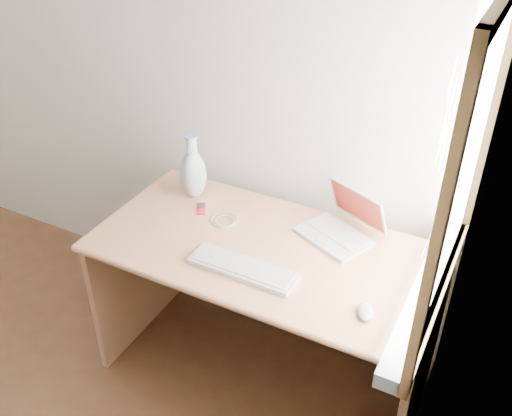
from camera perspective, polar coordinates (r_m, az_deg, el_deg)
The scene contains 10 objects.
back_wall at distance 2.95m, azimuth -13.61°, elevation 15.21°, with size 3.50×0.04×2.60m, color white.
window at distance 1.90m, azimuth 19.83°, elevation 2.96°, with size 0.11×0.99×1.10m.
desk at distance 2.55m, azimuth 1.79°, elevation -6.76°, with size 1.43×0.71×0.75m.
laptop at distance 2.43m, azimuth 8.16°, elevation -1.59°, with size 0.35×0.35×0.20m.
external_keyboard at distance 2.23m, azimuth -1.33°, elevation -6.00°, with size 0.44×0.14×0.02m.
mouse at distance 2.07m, azimuth 10.90°, elevation -10.13°, with size 0.06×0.09×0.03m, color silver.
ipod at distance 2.59m, azimuth -5.52°, elevation -0.06°, with size 0.08×0.10×0.01m.
cable_coil at distance 2.50m, azimuth -3.18°, elevation -1.23°, with size 0.12×0.12×0.01m, color silver.
remote at distance 2.35m, azimuth -5.32°, elevation -4.01°, with size 0.03×0.08×0.01m, color silver.
vase at distance 2.62m, azimuth -6.29°, elevation 3.54°, with size 0.12×0.12×0.31m.
Camera 1 is at (1.86, -0.37, 2.18)m, focal length 40.00 mm.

